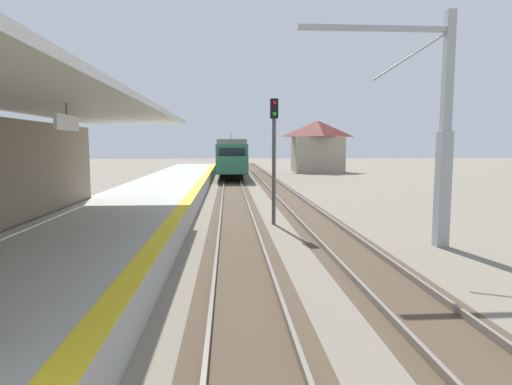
% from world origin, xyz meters
% --- Properties ---
extents(station_platform, '(5.00, 80.00, 0.91)m').
position_xyz_m(station_platform, '(-2.50, 16.00, 0.45)').
color(station_platform, '#A8A8A3').
rests_on(station_platform, ground).
extents(track_pair_nearest_platform, '(2.34, 120.00, 0.16)m').
position_xyz_m(track_pair_nearest_platform, '(1.90, 20.00, 0.05)').
color(track_pair_nearest_platform, '#4C3D2D').
rests_on(track_pair_nearest_platform, ground).
extents(track_pair_middle, '(2.34, 120.00, 0.16)m').
position_xyz_m(track_pair_middle, '(5.30, 20.00, 0.05)').
color(track_pair_middle, '#4C3D2D').
rests_on(track_pair_middle, ground).
extents(approaching_train, '(2.93, 19.60, 4.76)m').
position_xyz_m(approaching_train, '(1.90, 45.76, 2.18)').
color(approaching_train, '#286647').
rests_on(approaching_train, ground).
extents(rail_signal_post, '(0.32, 0.34, 5.20)m').
position_xyz_m(rail_signal_post, '(3.44, 16.31, 3.19)').
color(rail_signal_post, '#4C4C4C').
rests_on(rail_signal_post, ground).
extents(catenary_pylon_far_side, '(5.00, 0.40, 7.50)m').
position_xyz_m(catenary_pylon_far_side, '(8.19, 11.95, 3.60)').
color(catenary_pylon_far_side, '#9EA3A8').
rests_on(catenary_pylon_far_side, ground).
extents(distant_trackside_house, '(6.60, 5.28, 6.40)m').
position_xyz_m(distant_trackside_house, '(12.79, 52.89, 3.34)').
color(distant_trackside_house, tan).
rests_on(distant_trackside_house, ground).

